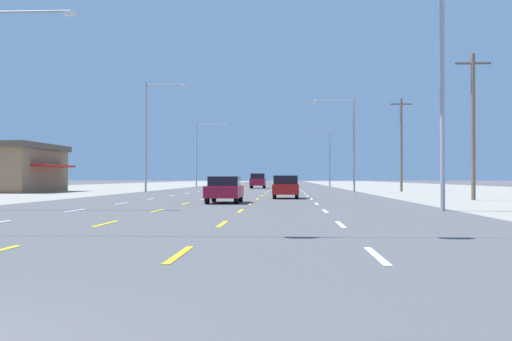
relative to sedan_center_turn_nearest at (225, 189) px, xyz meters
The scene contains 16 objects.
ground_plane 35.56m from the sedan_center_turn_nearest, 90.40° to the left, with size 572.00×572.00×0.00m, color #4C4C4F.
lot_apron_left 43.47m from the sedan_center_turn_nearest, 125.11° to the left, with size 28.00×440.00×0.01m, color gray.
lot_apron_right 43.18m from the sedan_center_turn_nearest, 55.42° to the left, with size 28.00×440.00×0.01m, color gray.
lane_markings 74.06m from the sedan_center_turn_nearest, 90.19° to the left, with size 10.64×227.60×0.01m.
signal_span_wire 20.40m from the sedan_center_turn_nearest, 88.78° to the right, with size 24.80×0.53×9.64m.
sedan_center_turn_nearest is the anchor object (origin of this frame).
hatchback_inner_right_near 8.50m from the sedan_center_turn_nearest, 66.88° to the left, with size 1.72×3.90×1.54m.
suv_center_turn_mid 49.93m from the sedan_center_turn_nearest, 90.52° to the left, with size 1.98×4.90×1.98m.
sedan_far_left_midfar 89.47m from the sedan_center_turn_nearest, 94.58° to the left, with size 1.80×4.50×1.46m.
streetlight_right_row_0 13.62m from the sedan_center_turn_nearest, 39.80° to the right, with size 3.62×0.26×10.91m.
streetlight_left_row_1 29.05m from the sedan_center_turn_nearest, 110.55° to the left, with size 4.12×0.26×10.77m.
streetlight_right_row_1 28.71m from the sedan_center_turn_nearest, 70.55° to the left, with size 4.31×0.26×9.10m.
streetlight_left_row_2 62.42m from the sedan_center_turn_nearest, 99.09° to the left, with size 5.03×0.26×9.74m.
streetlight_right_row_2 62.30m from the sedan_center_turn_nearest, 81.29° to the left, with size 4.32×0.26×8.53m.
utility_pole_right_row_0 16.41m from the sedan_center_turn_nearest, 19.39° to the left, with size 2.20×0.26×9.12m.
utility_pole_right_row_1 34.08m from the sedan_center_turn_nearest, 63.59° to the left, with size 2.20×0.26×9.49m.
Camera 1 is at (3.67, -4.27, 1.37)m, focal length 44.52 mm.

